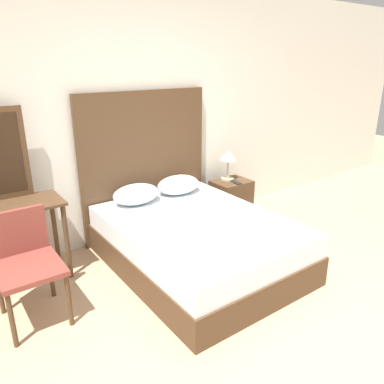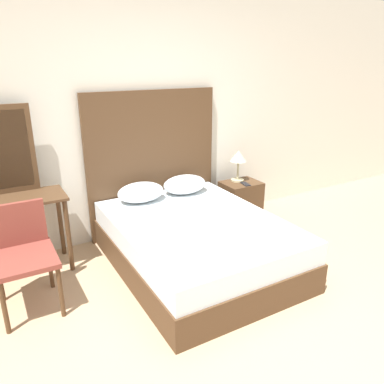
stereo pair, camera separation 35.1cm
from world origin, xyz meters
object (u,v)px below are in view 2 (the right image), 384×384
nightstand (240,201)px  table_lamp (238,158)px  phone_on_bed (207,211)px  phone_on_nightstand (246,184)px  chair (23,249)px  vanity_desk (11,214)px  bed (197,243)px

nightstand → table_lamp: 0.54m
phone_on_bed → phone_on_nightstand: size_ratio=0.98×
table_lamp → chair: size_ratio=0.46×
phone_on_nightstand → vanity_desk: size_ratio=0.17×
phone_on_bed → nightstand: 1.05m
nightstand → phone_on_nightstand: size_ratio=3.08×
bed → nightstand: (1.04, 0.70, 0.01)m
phone_on_bed → phone_on_nightstand: (0.84, 0.48, 0.01)m
nightstand → phone_on_bed: bearing=-146.2°
nightstand → chair: size_ratio=0.59×
phone_on_nightstand → chair: size_ratio=0.19×
nightstand → vanity_desk: bearing=179.7°
bed → vanity_desk: size_ratio=1.99×
nightstand → vanity_desk: 2.58m
chair → table_lamp: bearing=13.2°
bed → phone_on_bed: phone_on_bed is taller
chair → phone_on_bed: bearing=-1.6°
phone_on_nightstand → chair: chair is taller
phone_on_bed → bed: bearing=-146.0°
vanity_desk → chair: chair is taller
vanity_desk → phone_on_bed: bearing=-18.9°
bed → phone_on_nightstand: 1.23m
nightstand → vanity_desk: vanity_desk is taller
phone_on_nightstand → vanity_desk: vanity_desk is taller
bed → vanity_desk: (-1.52, 0.71, 0.36)m
bed → phone_on_nightstand: phone_on_nightstand is taller
phone_on_bed → phone_on_nightstand: bearing=29.6°
table_lamp → vanity_desk: bearing=-178.7°
table_lamp → bed: bearing=-143.3°
nightstand → table_lamp: size_ratio=1.29×
phone_on_nightstand → nightstand: bearing=87.2°
phone_on_bed → phone_on_nightstand: phone_on_nightstand is taller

